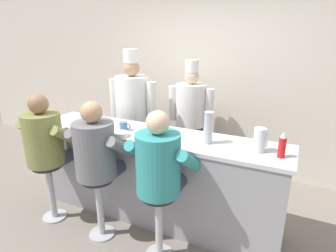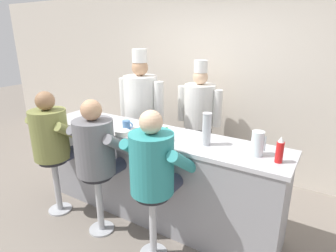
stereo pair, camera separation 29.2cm
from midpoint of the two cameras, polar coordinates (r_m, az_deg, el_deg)
The scene contains 16 objects.
ground_plane at distance 3.36m, azimuth -2.90°, elevation -19.92°, with size 20.00×20.00×0.00m, color slate.
wall_back at distance 4.40m, azimuth 11.05°, elevation 8.45°, with size 10.00×0.06×2.70m.
diner_counter at distance 3.29m, azimuth -0.01°, elevation -9.97°, with size 2.90×0.61×1.04m.
ketchup_bottle_red at distance 2.58m, azimuth 24.83°, elevation -4.57°, with size 0.06×0.06×0.23m.
mustard_bottle_yellow at distance 2.83m, azimuth 0.35°, elevation -0.86°, with size 0.06×0.06×0.23m.
hot_sauce_bottle_orange at distance 2.83m, azimuth 2.67°, elevation -1.75°, with size 0.03×0.03×0.14m.
water_pitcher_clear at distance 2.65m, azimuth 20.78°, elevation -3.41°, with size 0.13×0.11×0.22m.
breakfast_plate at distance 3.50m, azimuth -14.71°, elevation 0.66°, with size 0.26×0.26×0.05m.
cereal_bowl at distance 3.03m, azimuth -6.62°, elevation -1.37°, with size 0.16×0.16×0.05m.
coffee_mug_blue at distance 3.21m, azimuth -5.82°, elevation 0.25°, with size 0.14×0.09×0.10m.
cup_stack_steel at distance 2.75m, azimuth 10.90°, elevation -0.66°, with size 0.09×0.09×0.32m.
diner_seated_olive at distance 3.40m, azimuth -20.12°, elevation -2.23°, with size 0.61×0.60×1.49m.
diner_seated_grey at distance 2.92m, azimuth -11.41°, elevation -4.91°, with size 0.61×0.60×1.48m.
diner_seated_teal at distance 2.53m, azimuth 0.46°, elevation -8.35°, with size 0.60×0.59×1.48m.
cook_in_whites_near at distance 4.01m, azimuth -3.40°, elevation 3.19°, with size 0.74×0.47×1.88m.
cook_in_whites_far at distance 4.07m, azimuth 8.32°, elevation 2.06°, with size 0.68×0.43×1.73m.
Camera 2 is at (1.64, -2.09, 2.08)m, focal length 30.00 mm.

